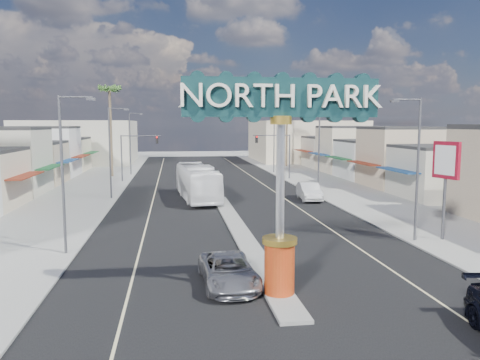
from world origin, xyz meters
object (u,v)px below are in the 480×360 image
object	(u,v)px
streetlight_l_far	(131,140)
suv_left	(228,271)
traffic_signal_right	(276,148)
palm_left_far	(110,94)
streetlight_r_far	(273,140)
city_bus	(197,182)
traffic_signal_left	(136,149)
streetlight_l_near	(65,167)
palm_right_mid	(284,104)
palm_right_far	(287,95)
streetlight_r_near	(415,162)
streetlight_l_mid	(112,148)
gateway_sign	(281,160)
car_parked_right	(309,191)
bank_pylon_sign	(446,166)
streetlight_r_mid	(317,147)

from	to	relation	value
streetlight_l_far	suv_left	distance (m)	49.28
traffic_signal_right	palm_left_far	bearing A→B (deg)	164.85
streetlight_r_far	city_bus	size ratio (longest dim) A/B	0.73
traffic_signal_left	streetlight_l_near	bearing A→B (deg)	-92.10
streetlight_l_far	palm_right_mid	size ratio (longest dim) A/B	0.74
palm_right_far	streetlight_r_far	bearing A→B (deg)	-114.55
palm_left_far	streetlight_r_near	bearing A→B (deg)	-59.64
streetlight_r_near	palm_right_far	size ratio (longest dim) A/B	0.64
suv_left	traffic_signal_left	bearing A→B (deg)	97.26
streetlight_l_near	streetlight_r_near	bearing A→B (deg)	0.00
streetlight_l_mid	palm_left_far	world-z (taller)	palm_left_far
gateway_sign	streetlight_r_near	world-z (taller)	gateway_sign
streetlight_r_far	car_parked_right	size ratio (longest dim) A/B	1.74
car_parked_right	streetlight_r_near	bearing A→B (deg)	-78.40
car_parked_right	bank_pylon_sign	world-z (taller)	bank_pylon_sign
streetlight_l_near	streetlight_r_near	size ratio (longest dim) A/B	1.00
car_parked_right	traffic_signal_left	bearing A→B (deg)	141.61
suv_left	streetlight_r_near	bearing A→B (deg)	24.24
traffic_signal_right	palm_left_far	size ratio (longest dim) A/B	0.46
streetlight_l_near	city_bus	distance (m)	20.86
palm_left_far	traffic_signal_left	bearing A→B (deg)	-57.57
streetlight_r_mid	palm_left_far	size ratio (longest dim) A/B	0.69
palm_right_far	streetlight_l_mid	bearing A→B (deg)	-128.48
gateway_sign	palm_right_mid	bearing A→B (deg)	76.47
streetlight_l_near	streetlight_l_far	bearing A→B (deg)	90.00
streetlight_r_near	streetlight_r_mid	xyz separation A→B (m)	(0.00, 20.00, 0.00)
traffic_signal_left	suv_left	world-z (taller)	traffic_signal_left
traffic_signal_right	streetlight_l_far	size ratio (longest dim) A/B	0.67
suv_left	city_bus	distance (m)	25.23
gateway_sign	bank_pylon_sign	bearing A→B (deg)	32.60
gateway_sign	city_bus	size ratio (longest dim) A/B	0.75
streetlight_r_mid	gateway_sign	bearing A→B (deg)	-110.42
suv_left	car_parked_right	bearing A→B (deg)	62.42
traffic_signal_left	palm_right_far	size ratio (longest dim) A/B	0.43
streetlight_r_mid	city_bus	xyz separation A→B (m)	(-12.59, -1.15, -3.36)
palm_right_mid	palm_right_far	xyz separation A→B (m)	(2.00, 6.00, 1.78)
streetlight_l_near	palm_right_mid	xyz separation A→B (m)	(23.43, 46.00, 5.54)
streetlight_l_near	streetlight_r_far	distance (m)	46.90
streetlight_l_mid	car_parked_right	distance (m)	19.82
traffic_signal_left	streetlight_r_far	size ratio (longest dim) A/B	0.67
palm_left_far	car_parked_right	world-z (taller)	palm_left_far
streetlight_r_mid	bank_pylon_sign	xyz separation A→B (m)	(2.02, -20.06, -0.24)
traffic_signal_left	streetlight_r_far	xyz separation A→B (m)	(19.62, 8.01, 0.79)
gateway_sign	streetlight_l_mid	size ratio (longest dim) A/B	1.02
streetlight_l_far	city_bus	distance (m)	24.81
streetlight_l_near	palm_right_far	xyz separation A→B (m)	(25.43, 52.00, 7.32)
car_parked_right	gateway_sign	bearing A→B (deg)	-103.68
streetlight_r_mid	suv_left	world-z (taller)	streetlight_r_mid
streetlight_r_near	bank_pylon_sign	size ratio (longest dim) A/B	1.45
streetlight_l_far	palm_right_mid	world-z (taller)	palm_right_mid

